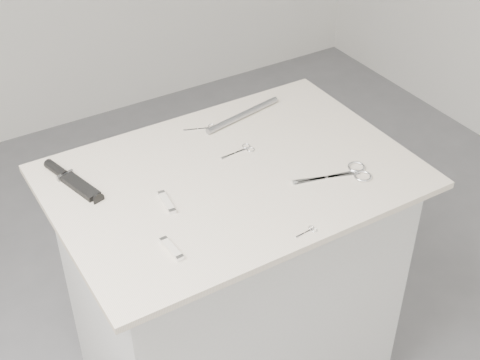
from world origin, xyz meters
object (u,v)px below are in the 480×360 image
embroidery_scissors_a (242,150)px  embroidery_scissors_b (205,128)px  pocket_knife_b (172,249)px  large_shears (348,174)px  sheathed_knife (69,178)px  pocket_knife_a (167,202)px  plinth (234,292)px  tiny_scissors (308,231)px  metal_rail (243,115)px

embroidery_scissors_a → embroidery_scissors_b: size_ratio=1.12×
pocket_knife_b → embroidery_scissors_b: bearing=-40.4°
large_shears → sheathed_knife: sheathed_knife is taller
pocket_knife_a → pocket_knife_b: (-0.07, -0.17, -0.00)m
plinth → sheathed_knife: size_ratio=3.97×
embroidery_scissors_b → tiny_scissors: 0.55m
pocket_knife_a → embroidery_scissors_b: bearing=-37.8°
pocket_knife_a → large_shears: bearing=-99.9°
embroidery_scissors_a → metal_rail: metal_rail is taller
tiny_scissors → metal_rail: 0.57m
plinth → sheathed_knife: sheathed_knife is taller
plinth → pocket_knife_a: size_ratio=9.33×
embroidery_scissors_a → tiny_scissors: same height
tiny_scissors → metal_rail: metal_rail is taller
embroidery_scissors_b → pocket_knife_a: size_ratio=1.02×
embroidery_scissors_b → pocket_knife_b: pocket_knife_b is taller
embroidery_scissors_b → sheathed_knife: bearing=-153.7°
embroidery_scissors_a → pocket_knife_a: size_ratio=1.13×
plinth → pocket_knife_b: bearing=-146.0°
pocket_knife_a → pocket_knife_b: same height
tiny_scissors → large_shears: bearing=26.2°
pocket_knife_b → sheathed_knife: bearing=12.8°
embroidery_scissors_a → metal_rail: bearing=54.0°
large_shears → embroidery_scissors_a: 0.32m
embroidery_scissors_b → tiny_scissors: (-0.01, -0.55, -0.00)m
large_shears → sheathed_knife: bearing=167.1°
embroidery_scissors_a → pocket_knife_a: bearing=-163.8°
sheathed_knife → pocket_knife_a: 0.29m
embroidery_scissors_b → metal_rail: bearing=19.1°
pocket_knife_b → tiny_scissors: bearing=-112.8°
tiny_scissors → pocket_knife_a: pocket_knife_a is taller
pocket_knife_b → metal_rail: size_ratio=0.31×
plinth → tiny_scissors: bearing=-83.4°
large_shears → embroidery_scissors_a: large_shears is taller
tiny_scissors → pocket_knife_a: bearing=127.6°
metal_rail → plinth: bearing=-126.8°
embroidery_scissors_a → sheathed_knife: size_ratio=0.48×
pocket_knife_b → plinth: bearing=-59.2°
large_shears → embroidery_scissors_b: large_shears is taller
sheathed_knife → pocket_knife_b: (0.11, -0.40, -0.00)m
plinth → pocket_knife_b: pocket_knife_b is taller
plinth → pocket_knife_b: 0.59m
sheathed_knife → pocket_knife_a: (0.18, -0.23, -0.00)m
large_shears → metal_rail: metal_rail is taller
embroidery_scissors_a → pocket_knife_b: (-0.37, -0.28, 0.00)m
plinth → embroidery_scissors_a: (0.08, 0.08, 0.47)m
pocket_knife_a → pocket_knife_b: 0.18m
embroidery_scissors_b → tiny_scissors: size_ratio=1.56×
large_shears → pocket_knife_b: (-0.56, -0.02, 0.00)m
large_shears → embroidery_scissors_a: size_ratio=2.04×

